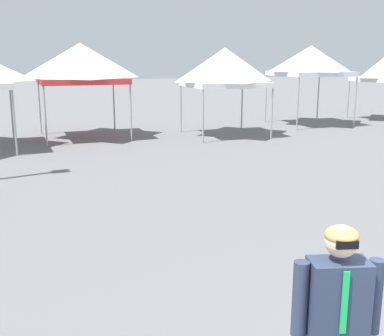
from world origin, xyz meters
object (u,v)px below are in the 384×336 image
at_px(canopy_tent_far_right, 225,67).
at_px(canopy_tent_behind_center, 311,61).
at_px(canopy_tent_right_of_center, 81,63).
at_px(person_foreground, 335,324).

height_order(canopy_tent_far_right, canopy_tent_behind_center, canopy_tent_behind_center).
height_order(canopy_tent_right_of_center, person_foreground, canopy_tent_right_of_center).
bearing_deg(canopy_tent_right_of_center, person_foreground, -92.20).
bearing_deg(canopy_tent_far_right, person_foreground, -111.95).
bearing_deg(canopy_tent_far_right, canopy_tent_right_of_center, 164.67).
height_order(canopy_tent_right_of_center, canopy_tent_behind_center, canopy_tent_behind_center).
xyz_separation_m(canopy_tent_far_right, person_foreground, (-5.75, -14.27, -1.55)).
relative_size(canopy_tent_far_right, canopy_tent_behind_center, 0.95).
bearing_deg(person_foreground, canopy_tent_far_right, 68.05).
distance_m(canopy_tent_right_of_center, canopy_tent_behind_center, 10.05).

